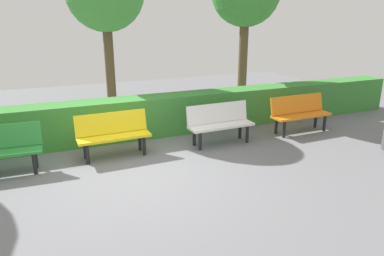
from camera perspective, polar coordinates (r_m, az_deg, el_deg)
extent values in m
plane|color=slate|center=(6.64, -8.90, -6.68)|extent=(17.46, 17.46, 0.00)
cube|color=orange|center=(8.86, 16.92, 1.91)|extent=(1.49, 0.46, 0.05)
cube|color=orange|center=(8.94, 16.27, 3.67)|extent=(1.49, 0.18, 0.42)
cylinder|color=black|center=(9.20, 20.20, 0.73)|extent=(0.07, 0.07, 0.39)
cylinder|color=black|center=(9.41, 18.96, 1.23)|extent=(0.07, 0.07, 0.39)
cylinder|color=black|center=(8.44, 14.38, -0.20)|extent=(0.07, 0.07, 0.39)
cylinder|color=black|center=(8.67, 13.17, 0.36)|extent=(0.07, 0.07, 0.39)
cube|color=white|center=(7.73, 4.65, 0.37)|extent=(1.45, 0.46, 0.05)
cube|color=white|center=(7.83, 4.03, 2.39)|extent=(1.44, 0.15, 0.42)
cylinder|color=black|center=(7.96, 8.73, -0.94)|extent=(0.07, 0.07, 0.39)
cylinder|color=black|center=(8.20, 7.61, -0.32)|extent=(0.07, 0.07, 0.39)
cylinder|color=black|center=(7.43, 1.30, -2.11)|extent=(0.07, 0.07, 0.39)
cylinder|color=black|center=(7.69, 0.34, -1.41)|extent=(0.07, 0.07, 0.39)
cube|color=yellow|center=(7.18, -12.20, -1.39)|extent=(1.41, 0.47, 0.05)
cube|color=yellow|center=(7.28, -12.64, 0.80)|extent=(1.41, 0.18, 0.42)
cylinder|color=black|center=(7.24, -7.57, -2.83)|extent=(0.07, 0.07, 0.39)
cylinder|color=black|center=(7.51, -8.24, -2.08)|extent=(0.07, 0.07, 0.39)
cylinder|color=black|center=(7.03, -16.20, -4.04)|extent=(0.07, 0.07, 0.39)
cylinder|color=black|center=(7.31, -16.56, -3.23)|extent=(0.07, 0.07, 0.39)
cylinder|color=black|center=(6.93, -23.62, -5.20)|extent=(0.07, 0.07, 0.39)
cylinder|color=black|center=(7.21, -23.50, -4.31)|extent=(0.07, 0.07, 0.39)
cube|color=#387F33|center=(8.36, -5.78, 1.97)|extent=(13.46, 0.62, 0.91)
cylinder|color=brown|center=(10.57, 8.02, 10.19)|extent=(0.25, 0.25, 2.70)
cylinder|color=brown|center=(9.95, -12.84, 9.23)|extent=(0.25, 0.25, 2.63)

